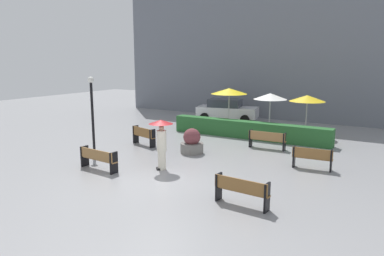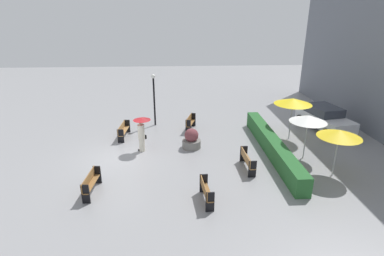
% 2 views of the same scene
% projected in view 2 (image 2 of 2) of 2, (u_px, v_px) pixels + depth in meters
% --- Properties ---
extents(ground_plane, '(60.00, 60.00, 0.00)m').
position_uv_depth(ground_plane, '(119.00, 158.00, 16.49)').
color(ground_plane, gray).
extents(bench_near_left, '(1.88, 0.52, 0.85)m').
position_uv_depth(bench_near_left, '(123.00, 130.00, 19.13)').
color(bench_near_left, '#9E7242').
rests_on(bench_near_left, ground).
extents(bench_back_row, '(1.83, 0.42, 0.86)m').
position_uv_depth(bench_back_row, '(247.00, 160.00, 15.24)').
color(bench_back_row, '#9E7242').
rests_on(bench_back_row, ground).
extents(bench_far_right, '(1.56, 0.47, 0.87)m').
position_uv_depth(bench_far_right, '(206.00, 191.00, 12.59)').
color(bench_far_right, olive).
rests_on(bench_far_right, ground).
extents(bench_near_right, '(1.74, 0.45, 0.87)m').
position_uv_depth(bench_near_right, '(91.00, 182.00, 13.19)').
color(bench_near_right, olive).
rests_on(bench_near_right, ground).
extents(bench_far_left, '(1.60, 0.75, 0.92)m').
position_uv_depth(bench_far_left, '(190.00, 122.00, 20.36)').
color(bench_far_left, olive).
rests_on(bench_far_left, ground).
extents(pedestrian_with_umbrella, '(0.96, 0.96, 1.99)m').
position_uv_depth(pedestrian_with_umbrella, '(142.00, 130.00, 16.96)').
color(pedestrian_with_umbrella, silver).
rests_on(pedestrian_with_umbrella, ground).
extents(planter_pot, '(1.07, 1.07, 1.18)m').
position_uv_depth(planter_pot, '(191.00, 140.00, 17.63)').
color(planter_pot, slate).
rests_on(planter_pot, ground).
extents(lamp_post, '(0.28, 0.28, 3.55)m').
position_uv_depth(lamp_post, '(154.00, 94.00, 20.61)').
color(lamp_post, black).
rests_on(lamp_post, ground).
extents(patio_umbrella_yellow, '(2.22, 2.22, 2.59)m').
position_uv_depth(patio_umbrella_yellow, '(293.00, 101.00, 18.23)').
color(patio_umbrella_yellow, silver).
rests_on(patio_umbrella_yellow, ground).
extents(patio_umbrella_white, '(1.90, 1.90, 2.42)m').
position_uv_depth(patio_umbrella_white, '(308.00, 119.00, 15.78)').
color(patio_umbrella_white, silver).
rests_on(patio_umbrella_white, ground).
extents(patio_umbrella_yellow_far, '(1.99, 1.99, 2.35)m').
position_uv_depth(patio_umbrella_yellow_far, '(340.00, 134.00, 14.04)').
color(patio_umbrella_yellow_far, silver).
rests_on(patio_umbrella_yellow_far, ground).
extents(hedge_strip, '(9.05, 0.70, 0.95)m').
position_uv_depth(hedge_strip, '(272.00, 145.00, 16.96)').
color(hedge_strip, '#28602D').
rests_on(hedge_strip, ground).
extents(parked_car, '(4.46, 2.62, 1.57)m').
position_uv_depth(parked_car, '(324.00, 118.00, 20.35)').
color(parked_car, silver).
rests_on(parked_car, ground).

